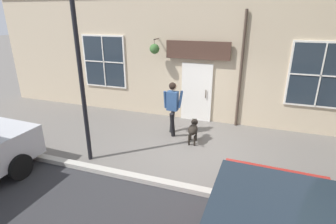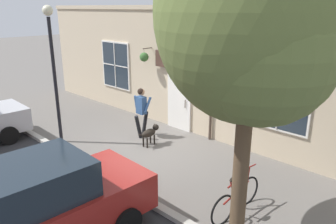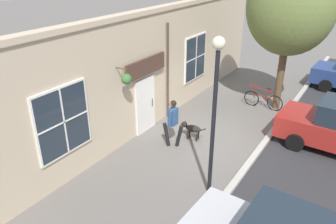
{
  "view_description": "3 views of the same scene",
  "coord_description": "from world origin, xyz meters",
  "px_view_note": "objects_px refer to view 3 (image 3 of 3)",
  "views": [
    {
      "loc": [
        6.72,
        1.43,
        3.68
      ],
      "look_at": [
        0.13,
        -0.85,
        1.08
      ],
      "focal_mm": 28.0,
      "sensor_mm": 36.0,
      "label": 1
    },
    {
      "loc": [
        6.42,
        7.14,
        4.35
      ],
      "look_at": [
        -0.88,
        0.11,
        1.1
      ],
      "focal_mm": 35.0,
      "sensor_mm": 36.0,
      "label": 2
    },
    {
      "loc": [
        4.58,
        -9.42,
        6.02
      ],
      "look_at": [
        -0.66,
        -1.33,
        1.46
      ],
      "focal_mm": 35.0,
      "sensor_mm": 36.0,
      "label": 3
    }
  ],
  "objects_px": {
    "pedestrian_walking": "(173,119)",
    "street_tree_by_curb": "(293,11)",
    "street_lamp": "(215,97)",
    "dog_on_leash": "(192,128)",
    "leaning_bicycle": "(263,100)"
  },
  "relations": [
    {
      "from": "leaning_bicycle",
      "to": "dog_on_leash",
      "type": "bearing_deg",
      "value": -107.2
    },
    {
      "from": "pedestrian_walking",
      "to": "leaning_bicycle",
      "type": "bearing_deg",
      "value": 71.9
    },
    {
      "from": "dog_on_leash",
      "to": "street_lamp",
      "type": "xyz_separation_m",
      "value": [
        1.9,
        -2.38,
        2.49
      ]
    },
    {
      "from": "dog_on_leash",
      "to": "street_lamp",
      "type": "relative_size",
      "value": 0.23
    },
    {
      "from": "pedestrian_walking",
      "to": "street_tree_by_curb",
      "type": "xyz_separation_m",
      "value": [
        2.16,
        5.32,
        3.07
      ]
    },
    {
      "from": "pedestrian_walking",
      "to": "street_tree_by_curb",
      "type": "relative_size",
      "value": 0.28
    },
    {
      "from": "street_lamp",
      "to": "dog_on_leash",
      "type": "bearing_deg",
      "value": 128.6
    },
    {
      "from": "dog_on_leash",
      "to": "leaning_bicycle",
      "type": "xyz_separation_m",
      "value": [
        1.28,
        4.12,
        -0.06
      ]
    },
    {
      "from": "dog_on_leash",
      "to": "leaning_bicycle",
      "type": "height_order",
      "value": "leaning_bicycle"
    },
    {
      "from": "dog_on_leash",
      "to": "leaning_bicycle",
      "type": "relative_size",
      "value": 0.57
    },
    {
      "from": "pedestrian_walking",
      "to": "leaning_bicycle",
      "type": "xyz_separation_m",
      "value": [
        1.6,
        4.89,
        -0.67
      ]
    },
    {
      "from": "leaning_bicycle",
      "to": "pedestrian_walking",
      "type": "bearing_deg",
      "value": -108.1
    },
    {
      "from": "pedestrian_walking",
      "to": "street_lamp",
      "type": "distance_m",
      "value": 3.32
    },
    {
      "from": "dog_on_leash",
      "to": "street_lamp",
      "type": "distance_m",
      "value": 3.93
    },
    {
      "from": "street_tree_by_curb",
      "to": "leaning_bicycle",
      "type": "relative_size",
      "value": 3.55
    }
  ]
}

